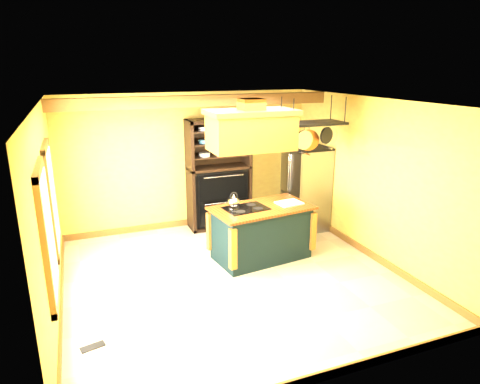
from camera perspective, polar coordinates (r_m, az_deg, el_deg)
floor at (r=6.83m, az=-1.02°, el=-11.32°), size 5.00×5.00×0.00m
ceiling at (r=6.05m, az=-1.16°, el=11.89°), size 5.00×5.00×0.00m
wall_back at (r=8.63m, az=-6.81°, el=4.12°), size 5.00×0.02×2.70m
wall_front at (r=4.21m, az=10.86°, el=-9.76°), size 5.00×0.02×2.70m
wall_left at (r=5.98m, az=-24.24°, el=-2.92°), size 0.02×5.00×2.70m
wall_right at (r=7.51m, az=17.14°, el=1.61°), size 0.02×5.00×2.70m
ceiling_beam at (r=7.68m, az=-5.60°, el=11.99°), size 5.00×0.15×0.20m
window_near at (r=5.21m, az=-24.26°, el=-5.14°), size 0.06×1.06×1.56m
window_far at (r=6.53m, az=-23.79°, el=-0.81°), size 0.06×1.06×1.56m
kitchen_island at (r=7.30m, az=2.83°, el=-5.34°), size 1.77×1.14×1.11m
range_hood at (r=6.76m, az=1.50°, el=8.46°), size 1.39×0.78×0.80m
pot_rack at (r=7.28m, az=9.60°, el=8.23°), size 1.14×0.53×0.91m
refrigerator at (r=8.66m, az=8.73°, el=0.30°), size 0.71×0.84×1.64m
hutch at (r=8.67m, az=-2.91°, el=0.91°), size 1.24×0.56×2.19m
floor_register at (r=5.64m, az=-19.05°, el=-18.92°), size 0.30×0.18×0.01m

